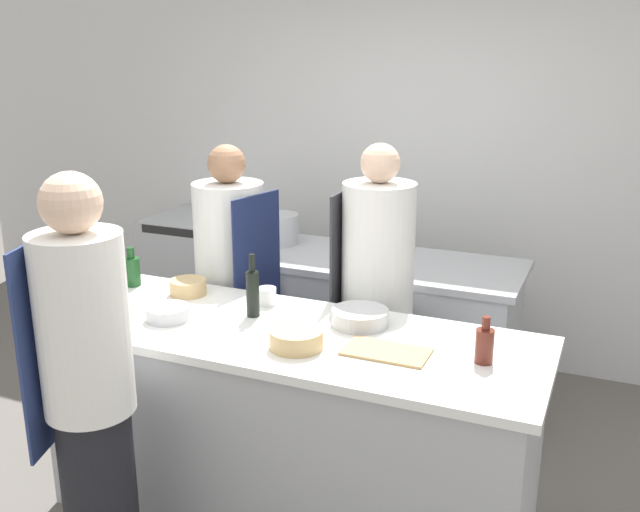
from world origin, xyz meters
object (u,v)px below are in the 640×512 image
(chef_at_stove, at_px, (232,292))
(bottle_wine, at_px, (485,345))
(bowl_ceramic_blue, at_px, (296,339))
(cup, at_px, (267,296))
(chef_at_prep_near, at_px, (89,391))
(bowl_mixing_large, at_px, (168,313))
(stockpot, at_px, (278,229))
(bottle_vinegar, at_px, (67,300))
(chef_at_pass_far, at_px, (376,308))
(oven_range, at_px, (210,277))
(bowl_prep_small, at_px, (188,287))
(bowl_wooden_salad, at_px, (360,317))
(bottle_cooking_oil, at_px, (253,292))
(bottle_olive_oil, at_px, (132,270))

(chef_at_stove, height_order, bottle_wine, chef_at_stove)
(bowl_ceramic_blue, height_order, cup, cup)
(chef_at_prep_near, bearing_deg, bottle_wine, -79.00)
(bowl_mixing_large, relative_size, stockpot, 0.77)
(bottle_wine, bearing_deg, bottle_vinegar, -172.63)
(stockpot, bearing_deg, bowl_ceramic_blue, -60.83)
(chef_at_prep_near, height_order, cup, chef_at_prep_near)
(chef_at_pass_far, distance_m, stockpot, 1.12)
(bottle_vinegar, relative_size, bowl_ceramic_blue, 0.81)
(chef_at_prep_near, height_order, bottle_vinegar, chef_at_prep_near)
(oven_range, bearing_deg, bowl_prep_small, -61.05)
(oven_range, height_order, stockpot, stockpot)
(oven_range, relative_size, chef_at_prep_near, 0.53)
(chef_at_pass_far, bearing_deg, chef_at_stove, 88.75)
(chef_at_stove, relative_size, bowl_prep_small, 8.88)
(bottle_vinegar, height_order, bowl_wooden_salad, bottle_vinegar)
(chef_at_prep_near, bearing_deg, bowl_mixing_large, -11.44)
(oven_range, bearing_deg, bowl_wooden_salad, -41.20)
(bowl_wooden_salad, bearing_deg, bottle_cooking_oil, -169.28)
(chef_at_stove, height_order, bowl_prep_small, chef_at_stove)
(chef_at_prep_near, xyz_separation_m, bottle_cooking_oil, (0.28, 0.81, 0.18))
(chef_at_prep_near, distance_m, stockpot, 2.01)
(bowl_mixing_large, distance_m, cup, 0.49)
(chef_at_prep_near, xyz_separation_m, bowl_mixing_large, (-0.06, 0.61, 0.10))
(oven_range, bearing_deg, bottle_cooking_oil, -52.11)
(bowl_mixing_large, bearing_deg, cup, 47.80)
(bowl_mixing_large, height_order, cup, cup)
(bottle_olive_oil, distance_m, bowl_prep_small, 0.35)
(bowl_prep_small, bearing_deg, bowl_ceramic_blue, -26.02)
(cup, bearing_deg, bowl_wooden_salad, -7.72)
(chef_at_stove, bearing_deg, oven_range, -130.00)
(cup, xyz_separation_m, stockpot, (-0.45, 1.03, 0.05))
(oven_range, xyz_separation_m, bowl_mixing_large, (0.95, -1.85, 0.51))
(bottle_olive_oil, bearing_deg, bottle_vinegar, -91.52)
(bowl_ceramic_blue, bearing_deg, oven_range, 130.53)
(chef_at_prep_near, height_order, bottle_cooking_oil, chef_at_prep_near)
(bowl_ceramic_blue, bearing_deg, chef_at_stove, 134.52)
(bowl_mixing_large, bearing_deg, chef_at_pass_far, 43.92)
(bottle_wine, bearing_deg, bottle_olive_oil, 173.21)
(oven_range, xyz_separation_m, chef_at_prep_near, (1.01, -2.47, 0.41))
(chef_at_pass_far, bearing_deg, chef_at_prep_near, 151.19)
(chef_at_pass_far, bearing_deg, bowl_ceramic_blue, 172.72)
(oven_range, bearing_deg, chef_at_prep_near, -67.73)
(chef_at_prep_near, height_order, bottle_wine, chef_at_prep_near)
(oven_range, xyz_separation_m, bottle_wine, (2.37, -1.74, 0.55))
(bottle_cooking_oil, height_order, bowl_ceramic_blue, bottle_cooking_oil)
(bowl_ceramic_blue, xyz_separation_m, stockpot, (-0.80, 1.44, 0.05))
(bottle_vinegar, xyz_separation_m, bottle_wine, (1.89, 0.24, 0.00))
(bottle_cooking_oil, height_order, stockpot, bottle_cooking_oil)
(chef_at_prep_near, bearing_deg, chef_at_stove, -10.54)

